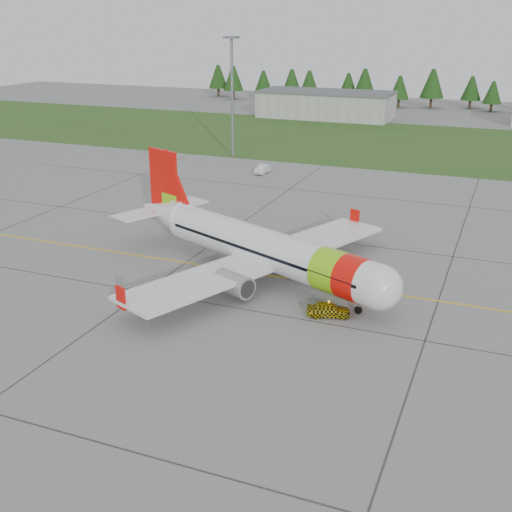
% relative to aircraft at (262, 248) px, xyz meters
% --- Properties ---
extents(ground, '(320.00, 320.00, 0.00)m').
position_rel_aircraft_xyz_m(ground, '(6.46, -7.39, -2.95)').
color(ground, gray).
rests_on(ground, ground).
extents(aircraft, '(32.10, 30.48, 10.23)m').
position_rel_aircraft_xyz_m(aircraft, '(0.00, 0.00, 0.00)').
color(aircraft, white).
rests_on(aircraft, ground).
extents(follow_me_car, '(1.61, 1.76, 3.61)m').
position_rel_aircraft_xyz_m(follow_me_car, '(8.34, -5.96, -1.14)').
color(follow_me_car, '#DEC00C').
rests_on(follow_me_car, ground).
extents(service_van, '(1.45, 1.37, 4.13)m').
position_rel_aircraft_xyz_m(service_van, '(-15.90, 40.60, -0.89)').
color(service_van, silver).
rests_on(service_van, ground).
extents(grass_strip, '(320.00, 50.00, 0.03)m').
position_rel_aircraft_xyz_m(grass_strip, '(6.46, 74.61, -2.93)').
color(grass_strip, '#30561E').
rests_on(grass_strip, ground).
extents(taxi_guideline, '(120.00, 0.25, 0.02)m').
position_rel_aircraft_xyz_m(taxi_guideline, '(6.46, 0.61, -2.94)').
color(taxi_guideline, gold).
rests_on(taxi_guideline, ground).
extents(hangar_west, '(32.00, 14.00, 6.00)m').
position_rel_aircraft_xyz_m(hangar_west, '(-23.54, 102.61, 0.05)').
color(hangar_west, '#A8A8A3').
rests_on(hangar_west, ground).
extents(floodlight_mast, '(0.50, 0.50, 20.00)m').
position_rel_aircraft_xyz_m(floodlight_mast, '(-25.54, 50.61, 7.05)').
color(floodlight_mast, slate).
rests_on(floodlight_mast, ground).
extents(treeline, '(160.00, 8.00, 10.00)m').
position_rel_aircraft_xyz_m(treeline, '(6.46, 130.61, 2.05)').
color(treeline, '#1C3F14').
rests_on(treeline, ground).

